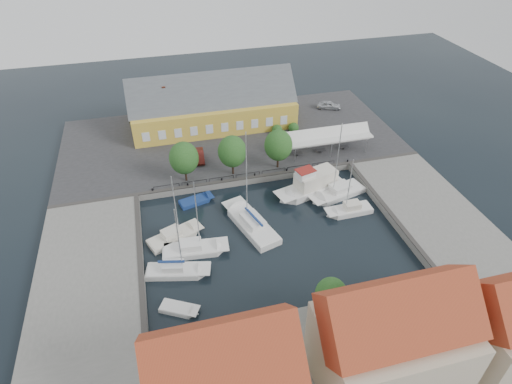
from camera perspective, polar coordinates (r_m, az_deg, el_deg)
ground at (r=56.18m, az=1.55°, el=-4.78°), size 140.00×140.00×0.00m
north_quay at (r=74.17m, az=-3.35°, el=7.01°), size 56.00×26.00×1.00m
west_quay at (r=53.98m, az=-21.20°, el=-9.34°), size 12.00×24.00×1.00m
east_quay at (r=63.07m, az=21.70°, el=-1.91°), size 12.00×24.00×1.00m
south_bank at (r=43.22m, az=9.83°, el=-22.36°), size 56.00×14.00×1.00m
quay_edge_fittings at (r=59.02m, az=0.33°, el=-1.04°), size 56.00×24.72×0.40m
warehouse at (r=76.67m, az=-6.23°, el=11.21°), size 28.56×14.00×9.55m
tent_canopy at (r=69.34m, az=9.54°, el=7.28°), size 14.00×4.00×2.83m
quay_trees at (r=62.31m, az=-3.19°, el=5.41°), size 18.20×4.20×6.30m
car_silver at (r=84.34m, az=9.70°, el=11.36°), size 4.81×3.34×1.52m
car_red at (r=67.84m, az=-7.61°, el=4.83°), size 1.79×4.39×1.42m
center_sailboat at (r=56.07m, az=-0.62°, el=-4.36°), size 5.98×10.82×14.19m
trawler at (r=62.31m, az=7.51°, el=0.86°), size 11.08×5.81×5.00m
east_boat_a at (r=62.63m, az=10.82°, el=-0.18°), size 9.09×4.99×12.32m
east_boat_b at (r=59.76m, az=12.37°, el=-2.49°), size 6.65×2.30×9.25m
west_boat_b at (r=55.36m, az=-10.82°, el=-5.97°), size 7.46×4.94×9.95m
west_boat_c at (r=53.29m, az=-8.27°, el=-7.68°), size 8.33×3.38×11.01m
west_boat_d at (r=51.09m, az=-10.52°, el=-10.42°), size 7.75×3.90×10.18m
launch_sw at (r=47.72m, az=-10.23°, el=-15.21°), size 4.44×3.41×0.98m
launch_nw at (r=60.88m, az=-8.01°, el=-1.27°), size 5.12×3.05×0.88m
townhouses at (r=38.40m, az=14.87°, el=-20.08°), size 36.30×8.50×12.00m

